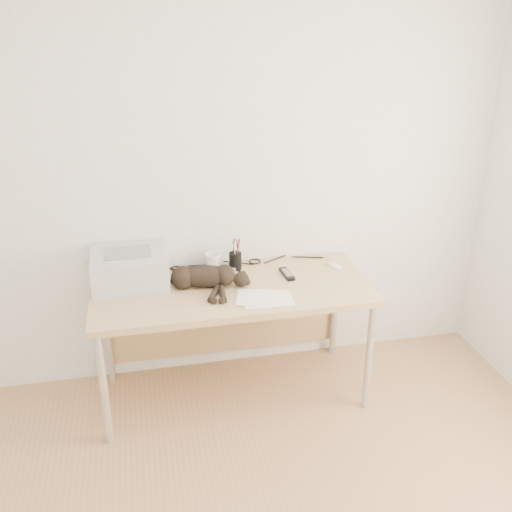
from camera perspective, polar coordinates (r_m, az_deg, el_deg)
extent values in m
plane|color=white|center=(3.42, -3.61, 8.01)|extent=(3.50, 0.00, 3.50)
cube|color=tan|center=(3.30, -2.39, -3.40)|extent=(1.60, 0.70, 0.04)
cylinder|color=#B9B9BB|center=(3.21, -14.95, -12.87)|extent=(0.04, 0.04, 0.70)
cylinder|color=#B9B9BB|center=(3.43, 11.24, -9.89)|extent=(0.04, 0.04, 0.70)
cylinder|color=#B9B9BB|center=(3.71, -14.69, -7.44)|extent=(0.04, 0.04, 0.70)
cylinder|color=#B9B9BB|center=(3.90, 7.87, -5.21)|extent=(0.04, 0.04, 0.70)
cube|color=tan|center=(3.74, -3.19, -5.53)|extent=(1.48, 0.02, 0.60)
cube|color=silver|center=(3.37, -12.53, -1.23)|extent=(0.44, 0.37, 0.19)
cube|color=black|center=(3.36, -12.54, -1.08)|extent=(0.36, 0.03, 0.12)
cube|color=gray|center=(3.32, -12.68, 0.35)|extent=(0.26, 0.19, 0.01)
cube|color=white|center=(3.15, 1.18, -4.34)|extent=(0.28, 0.20, 0.00)
cube|color=white|center=(3.16, 0.56, -4.18)|extent=(0.31, 0.26, 0.00)
ellipsoid|color=black|center=(3.28, -5.11, -2.02)|extent=(0.33, 0.19, 0.13)
sphere|color=black|center=(3.28, -7.34, -2.18)|extent=(0.14, 0.14, 0.14)
ellipsoid|color=black|center=(3.27, -1.51, -2.35)|extent=(0.11, 0.10, 0.08)
cone|color=black|center=(3.29, -1.60, -1.52)|extent=(0.04, 0.05, 0.04)
cone|color=black|center=(3.29, -1.20, -1.64)|extent=(0.04, 0.05, 0.04)
cylinder|color=black|center=(3.19, -4.21, -3.72)|extent=(0.07, 0.19, 0.03)
cylinder|color=black|center=(3.19, -3.39, -3.71)|extent=(0.07, 0.19, 0.03)
cylinder|color=black|center=(3.36, -9.39, -2.60)|extent=(0.20, 0.06, 0.02)
imported|color=white|center=(3.51, -4.30, -0.49)|extent=(0.14, 0.14, 0.10)
cylinder|color=black|center=(3.49, -2.09, -0.50)|extent=(0.08, 0.08, 0.11)
cylinder|color=#990C0C|center=(3.46, -2.29, 0.58)|extent=(0.01, 0.01, 0.14)
cylinder|color=navy|center=(3.47, -1.94, 0.67)|extent=(0.01, 0.01, 0.14)
cylinder|color=black|center=(3.45, -2.07, 0.52)|extent=(0.01, 0.01, 0.14)
cube|color=gray|center=(3.47, -2.49, -1.41)|extent=(0.10, 0.21, 0.02)
cube|color=black|center=(3.42, 3.11, -1.81)|extent=(0.06, 0.17, 0.02)
ellipsoid|color=silver|center=(3.57, 7.92, -0.80)|extent=(0.10, 0.12, 0.03)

